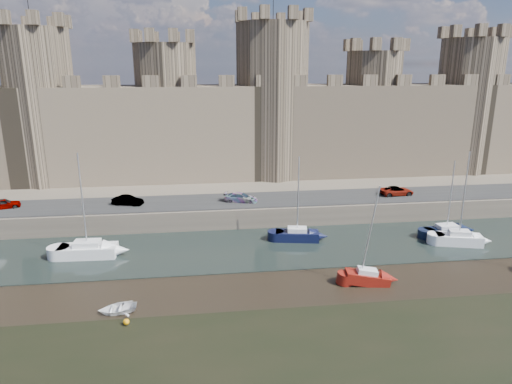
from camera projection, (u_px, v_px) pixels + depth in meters
water_channel at (288, 246)px, 50.70m from camera, size 160.00×12.00×0.08m
quay at (251, 166)px, 84.75m from camera, size 160.00×60.00×2.50m
road at (274, 199)px, 59.57m from camera, size 160.00×7.00×0.10m
castle at (255, 117)px, 70.39m from camera, size 108.50×11.00×29.00m
car_0 at (3, 204)px, 55.62m from camera, size 4.13×2.72×1.31m
car_1 at (128, 201)px, 57.01m from camera, size 4.04×2.32×1.26m
car_2 at (241, 198)px, 58.33m from camera, size 4.56×2.81×1.23m
car_3 at (397, 191)px, 61.34m from camera, size 4.64×2.39×1.25m
sailboat_0 at (88, 250)px, 47.74m from camera, size 6.00×2.52×11.08m
sailboat_1 at (297, 234)px, 52.19m from camera, size 5.13×2.72×9.77m
sailboat_2 at (459, 238)px, 50.97m from camera, size 5.23×3.12×10.58m
sailboat_3 at (447, 231)px, 53.50m from camera, size 5.29×2.37×9.05m
sailboat_4 at (367, 277)px, 42.00m from camera, size 4.22×2.14×9.42m
dinghy_6 at (117, 309)px, 37.16m from camera, size 3.13×2.24×0.64m
buoy_1 at (126, 322)px, 35.47m from camera, size 0.50×0.50×0.50m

